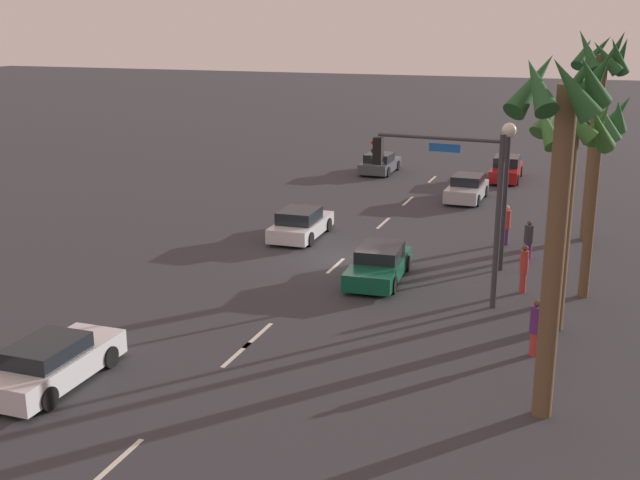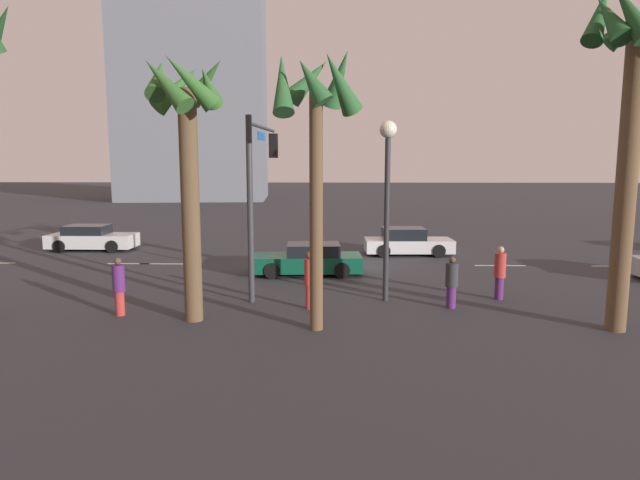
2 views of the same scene
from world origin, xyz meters
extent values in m
plane|color=#333338|center=(0.00, 0.00, 0.00)|extent=(220.00, 220.00, 0.00)
cube|color=silver|center=(-11.48, 0.00, 0.01)|extent=(2.24, 0.14, 0.01)
cube|color=silver|center=(-6.31, 0.00, 0.01)|extent=(2.26, 0.14, 0.01)
cube|color=silver|center=(1.11, 0.00, 0.01)|extent=(2.12, 0.14, 0.01)
cube|color=silver|center=(8.93, 0.00, 0.01)|extent=(2.17, 0.14, 0.01)
cube|color=silver|center=(10.52, 0.00, 0.01)|extent=(1.94, 0.14, 0.01)
cube|color=silver|center=(13.91, -3.89, 0.51)|extent=(4.44, 1.74, 0.69)
cube|color=black|center=(14.18, -3.89, 1.09)|extent=(2.13, 1.53, 0.47)
cylinder|color=black|center=(12.53, -4.71, 0.32)|extent=(0.64, 0.22, 0.64)
cylinder|color=black|center=(12.54, -3.07, 0.32)|extent=(0.64, 0.22, 0.64)
cylinder|color=black|center=(15.29, -4.71, 0.32)|extent=(0.64, 0.22, 0.64)
cylinder|color=black|center=(15.29, -3.07, 0.32)|extent=(0.64, 0.22, 0.64)
cube|color=#0F5138|center=(2.25, 2.11, 0.48)|extent=(4.58, 2.06, 0.64)
cube|color=black|center=(1.98, 2.09, 1.04)|extent=(2.24, 1.71, 0.47)
cylinder|color=black|center=(3.59, 3.04, 0.32)|extent=(0.65, 0.26, 0.64)
cylinder|color=black|center=(3.69, 1.34, 0.32)|extent=(0.65, 0.26, 0.64)
cylinder|color=black|center=(0.81, 2.88, 0.32)|extent=(0.65, 0.26, 0.64)
cylinder|color=black|center=(0.91, 1.18, 0.32)|extent=(0.65, 0.26, 0.64)
cube|color=silver|center=(-2.60, -2.91, 0.48)|extent=(4.38, 1.96, 0.63)
cube|color=black|center=(-2.34, -2.90, 1.07)|extent=(2.12, 1.67, 0.56)
cylinder|color=black|center=(-3.92, -3.82, 0.32)|extent=(0.65, 0.24, 0.64)
cylinder|color=black|center=(-3.97, -2.08, 0.32)|extent=(0.65, 0.24, 0.64)
cylinder|color=black|center=(-1.23, -3.74, 0.32)|extent=(0.65, 0.24, 0.64)
cylinder|color=black|center=(-1.28, -2.01, 0.32)|extent=(0.65, 0.24, 0.64)
cylinder|color=#38383D|center=(3.84, 6.69, 3.03)|extent=(0.20, 0.20, 6.06)
cylinder|color=#38383D|center=(3.70, 4.53, 5.81)|extent=(0.41, 4.33, 0.12)
cube|color=black|center=(3.55, 2.37, 5.23)|extent=(0.34, 0.34, 0.95)
sphere|color=red|center=(3.54, 2.19, 5.53)|extent=(0.20, 0.20, 0.20)
sphere|color=#392605|center=(3.54, 2.19, 5.23)|extent=(0.20, 0.20, 0.20)
sphere|color=black|center=(3.54, 2.19, 4.93)|extent=(0.20, 0.20, 0.20)
cube|color=#1959B2|center=(3.71, 4.75, 5.49)|extent=(0.11, 1.10, 0.28)
cylinder|color=#2D2D33|center=(-0.59, 6.40, 2.67)|extent=(0.18, 0.18, 5.33)
sphere|color=#F2EACC|center=(-0.59, 6.40, 5.61)|extent=(0.56, 0.56, 0.56)
cylinder|color=#BF3833|center=(7.55, 8.41, 0.37)|extent=(0.37, 0.37, 0.74)
cylinder|color=#59266B|center=(7.55, 8.41, 1.14)|extent=(0.50, 0.50, 0.81)
sphere|color=brown|center=(7.55, 8.41, 1.65)|extent=(0.22, 0.22, 0.22)
cylinder|color=#BF3833|center=(1.90, 7.50, 0.38)|extent=(0.28, 0.28, 0.76)
cylinder|color=#BF3833|center=(1.90, 7.50, 1.18)|extent=(0.37, 0.37, 0.83)
sphere|color=brown|center=(1.90, 7.50, 1.71)|extent=(0.23, 0.23, 0.23)
cylinder|color=#59266B|center=(-2.58, 7.27, 0.35)|extent=(0.40, 0.40, 0.69)
cylinder|color=#333338|center=(-2.58, 7.27, 1.07)|extent=(0.53, 0.53, 0.75)
sphere|color=brown|center=(-2.58, 7.27, 1.55)|extent=(0.20, 0.20, 0.20)
cylinder|color=#59266B|center=(-4.43, 6.11, 0.38)|extent=(0.40, 0.40, 0.75)
cylinder|color=#BF3833|center=(-4.43, 6.11, 1.17)|extent=(0.53, 0.53, 0.82)
sphere|color=tan|center=(-4.43, 6.11, 1.69)|extent=(0.22, 0.22, 0.22)
cylinder|color=brown|center=(5.20, 8.85, 3.29)|extent=(0.52, 0.52, 6.58)
cone|color=#38702D|center=(5.93, 8.93, 6.85)|extent=(0.71, 1.50, 1.44)
cone|color=#38702D|center=(5.53, 9.66, 6.61)|extent=(1.73, 1.14, 1.64)
cone|color=#38702D|center=(4.89, 9.65, 6.67)|extent=(1.69, 1.09, 1.61)
cone|color=#38702D|center=(4.58, 8.90, 6.62)|extent=(0.67, 1.34, 1.23)
cone|color=#38702D|center=(4.81, 8.17, 6.87)|extent=(1.61, 1.24, 1.47)
cone|color=#38702D|center=(5.66, 8.12, 6.70)|extent=(1.67, 1.34, 1.62)
cylinder|color=brown|center=(-6.59, 9.48, 4.12)|extent=(0.53, 0.53, 8.23)
cone|color=#235628|center=(-5.78, 9.62, 8.17)|extent=(0.81, 1.57, 1.61)
cone|color=#235628|center=(-6.02, 10.08, 8.21)|extent=(1.34, 1.31, 1.73)
cone|color=#235628|center=(-6.90, 8.70, 8.30)|extent=(1.71, 1.12, 1.52)
cone|color=#235628|center=(-5.89, 8.85, 8.47)|extent=(1.42, 1.49, 1.89)
cylinder|color=brown|center=(1.60, 9.62, 3.28)|extent=(0.36, 0.36, 6.57)
cone|color=#2D6633|center=(2.46, 9.76, 6.57)|extent=(0.75, 1.36, 1.81)
cone|color=#2D6633|center=(1.69, 10.22, 6.56)|extent=(1.17, 0.71, 1.32)
cone|color=#2D6633|center=(0.99, 10.17, 6.53)|extent=(1.38, 1.45, 1.64)
cone|color=#2D6633|center=(1.01, 9.14, 6.77)|extent=(1.19, 1.29, 1.61)
cone|color=#2D6633|center=(1.82, 8.93, 6.77)|extent=(1.51, 0.95, 1.43)
cube|color=slate|center=(19.09, -46.73, 15.50)|extent=(18.88, 16.16, 31.01)
camera|label=1|loc=(30.40, 9.72, 9.73)|focal=44.57mm
camera|label=2|loc=(1.10, 24.00, 4.51)|focal=30.31mm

